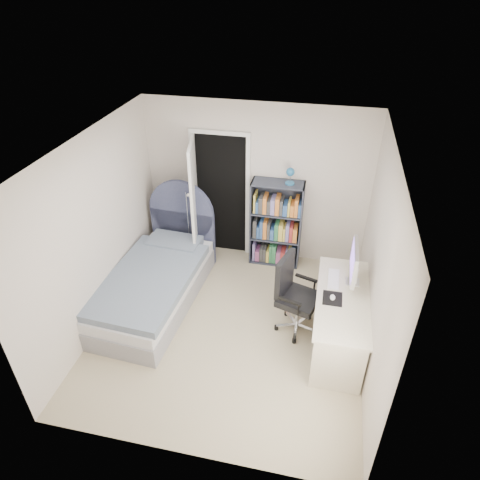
% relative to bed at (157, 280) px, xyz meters
% --- Properties ---
extents(room_shell, '(3.50, 3.70, 2.60)m').
position_rel_bed_xyz_m(room_shell, '(1.15, -0.37, 0.93)').
color(room_shell, tan).
rests_on(room_shell, ground).
extents(door, '(0.92, 0.81, 2.06)m').
position_rel_bed_xyz_m(door, '(0.39, 1.15, 0.72)').
color(door, black).
rests_on(door, ground).
extents(bed, '(1.20, 2.33, 1.39)m').
position_rel_bed_xyz_m(bed, '(0.00, 0.00, 0.00)').
color(bed, gray).
rests_on(bed, ground).
extents(nightstand, '(0.40, 0.40, 0.59)m').
position_rel_bed_xyz_m(nightstand, '(-0.22, 1.23, 0.07)').
color(nightstand, '#D7C784').
rests_on(nightstand, ground).
extents(floor_lamp, '(0.18, 0.18, 1.25)m').
position_rel_bed_xyz_m(floor_lamp, '(0.19, 0.96, 0.20)').
color(floor_lamp, silver).
rests_on(floor_lamp, ground).
extents(bookcase, '(0.78, 0.33, 1.65)m').
position_rel_bed_xyz_m(bookcase, '(1.50, 1.26, 0.33)').
color(bookcase, '#343846').
rests_on(bookcase, ground).
extents(desk, '(0.62, 1.56, 1.28)m').
position_rel_bed_xyz_m(desk, '(2.54, -0.33, 0.10)').
color(desk, beige).
rests_on(desk, ground).
extents(office_chair, '(0.61, 0.62, 1.09)m').
position_rel_bed_xyz_m(office_chair, '(1.93, -0.16, 0.28)').
color(office_chair, silver).
rests_on(office_chair, ground).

